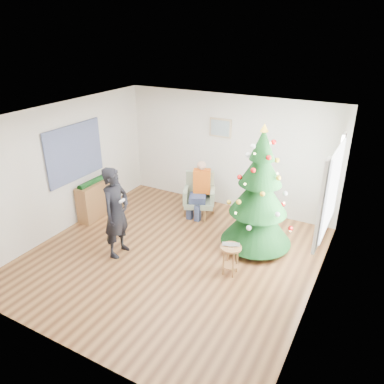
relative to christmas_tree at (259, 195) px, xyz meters
The scene contains 19 objects.
floor 1.97m from the christmas_tree, 138.70° to the right, with size 5.00×5.00×0.00m, color brown.
ceiling 2.23m from the christmas_tree, 138.70° to the right, with size 5.00×5.00×0.00m, color white.
wall_back 1.89m from the christmas_tree, 130.99° to the left, with size 5.00×5.00×0.00m, color silver.
wall_front 3.79m from the christmas_tree, 108.98° to the right, with size 5.00×5.00×0.00m, color silver.
wall_left 3.89m from the christmas_tree, 163.83° to the right, with size 5.00×5.00×0.00m, color silver.
wall_right 1.68m from the christmas_tree, 40.48° to the right, with size 5.00×5.00×0.00m, color silver.
window_panel 1.31m from the christmas_tree, ahead, with size 0.04×1.30×1.40m, color white.
curtains 1.28m from the christmas_tree, ahead, with size 0.05×1.75×1.50m.
christmas_tree is the anchor object (origin of this frame).
stool 1.32m from the christmas_tree, 94.76° to the right, with size 0.36×0.36×0.54m.
laptop 1.17m from the christmas_tree, 94.76° to the right, with size 0.30×0.19×0.02m, color silver.
armchair 1.88m from the christmas_tree, 156.50° to the left, with size 0.82×0.81×0.96m.
seated_person 1.75m from the christmas_tree, 157.53° to the left, with size 0.48×0.61×1.25m.
standing_man 2.61m from the christmas_tree, 146.34° to the right, with size 0.62×0.41×1.71m, color black.
game_controller 2.47m from the christmas_tree, 143.40° to the right, with size 0.04×0.13×0.04m, color white.
console 3.66m from the christmas_tree, behind, with size 0.30×1.00×0.80m, color brown.
garland 3.60m from the christmas_tree, behind, with size 0.14×0.14×0.90m, color black.
tapestry 3.80m from the christmas_tree, 168.04° to the right, with size 0.03×1.50×1.15m, color black.
framed_picture 2.13m from the christmas_tree, 136.03° to the left, with size 0.52×0.05×0.42m.
Camera 1 is at (3.12, -4.95, 3.95)m, focal length 35.00 mm.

